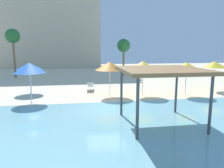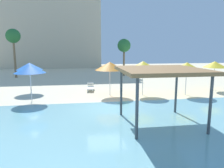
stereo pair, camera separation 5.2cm
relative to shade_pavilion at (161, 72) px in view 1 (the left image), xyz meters
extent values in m
plane|color=beige|center=(-2.43, 3.36, -2.77)|extent=(80.00, 80.00, 0.00)
cube|color=#7AB7C1|center=(-2.43, -1.89, -2.75)|extent=(44.00, 13.50, 0.04)
cylinder|color=#42474C|center=(-1.72, 1.72, -1.38)|extent=(0.14, 0.14, 2.78)
cylinder|color=#42474C|center=(1.72, 1.72, -1.38)|extent=(0.14, 0.14, 2.78)
cylinder|color=#42474C|center=(-1.72, -1.72, -1.38)|extent=(0.14, 0.14, 2.78)
cylinder|color=#42474C|center=(1.72, -1.72, -1.38)|extent=(0.14, 0.14, 2.78)
cube|color=olive|center=(0.00, 0.00, 0.10)|extent=(4.13, 4.13, 0.18)
cylinder|color=silver|center=(4.91, 6.47, -1.67)|extent=(0.06, 0.06, 2.20)
cone|color=yellow|center=(4.91, 6.47, -0.27)|extent=(2.22, 2.22, 0.61)
cylinder|color=silver|center=(-8.58, 9.68, -1.74)|extent=(0.06, 0.06, 2.06)
cone|color=blue|center=(-8.58, 9.68, -0.39)|extent=(2.30, 2.30, 0.63)
cylinder|color=silver|center=(-7.74, 6.08, -1.69)|extent=(0.06, 0.06, 2.17)
cone|color=blue|center=(-7.74, 6.08, -0.29)|extent=(2.28, 2.28, 0.63)
cylinder|color=silver|center=(-1.58, 7.25, -1.69)|extent=(0.06, 0.06, 2.17)
cone|color=orange|center=(-1.58, 7.25, -0.26)|extent=(2.50, 2.50, 0.69)
cylinder|color=silver|center=(1.23, 7.03, -1.63)|extent=(0.06, 0.06, 2.28)
cone|color=yellow|center=(1.23, 7.03, -0.18)|extent=(2.28, 2.28, 0.63)
cylinder|color=silver|center=(8.67, 8.13, -1.69)|extent=(0.06, 0.06, 2.17)
cone|color=yellow|center=(8.67, 8.13, -0.31)|extent=(2.17, 2.17, 0.60)
cylinder|color=white|center=(-2.97, 8.78, -2.66)|extent=(0.05, 0.05, 0.22)
cylinder|color=white|center=(-3.45, 8.82, -2.66)|extent=(0.05, 0.05, 0.22)
cylinder|color=white|center=(-2.85, 10.21, -2.66)|extent=(0.05, 0.05, 0.22)
cylinder|color=white|center=(-3.32, 10.25, -2.66)|extent=(0.05, 0.05, 0.22)
cube|color=white|center=(-3.15, 9.52, -2.50)|extent=(0.75, 1.84, 0.10)
cube|color=white|center=(-3.08, 10.26, -2.23)|extent=(0.64, 0.56, 0.40)
cylinder|color=brown|center=(2.31, 19.87, -0.74)|extent=(0.28, 0.28, 4.06)
sphere|color=#286B33|center=(2.31, 19.87, 1.63)|extent=(1.90, 1.90, 1.90)
cylinder|color=brown|center=(-12.82, 20.30, -0.13)|extent=(0.28, 0.28, 5.29)
sphere|color=#286B33|center=(-12.82, 20.30, 2.87)|extent=(1.90, 1.90, 1.90)
cube|color=beige|center=(-10.21, 38.69, 7.96)|extent=(21.14, 11.23, 21.46)
camera|label=1|loc=(-4.15, -10.08, 1.18)|focal=33.53mm
camera|label=2|loc=(-4.10, -10.09, 1.18)|focal=33.53mm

